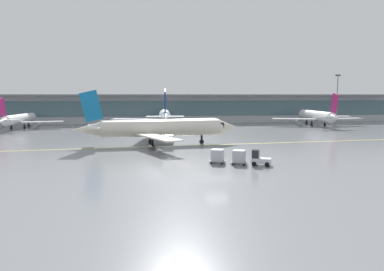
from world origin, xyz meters
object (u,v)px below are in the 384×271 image
(gate_airplane_2, at_px, (317,116))
(baggage_tug, at_px, (260,159))
(cargo_dolly_lead, at_px, (239,157))
(taxiing_regional_jet, at_px, (159,129))
(apron_light_mast_1, at_px, (337,97))
(cargo_dolly_trailing, at_px, (217,156))
(gate_airplane_1, at_px, (165,116))
(gate_airplane_0, at_px, (19,119))

(gate_airplane_2, relative_size, baggage_tug, 10.23)
(gate_airplane_2, xyz_separation_m, cargo_dolly_lead, (-40.60, -61.03, -1.94))
(taxiing_regional_jet, xyz_separation_m, apron_light_mast_1, (63.16, 51.06, 5.73))
(cargo_dolly_trailing, bearing_deg, apron_light_mast_1, 76.52)
(gate_airplane_2, xyz_separation_m, cargo_dolly_trailing, (-43.32, -59.79, -1.94))
(baggage_tug, height_order, cargo_dolly_lead, baggage_tug)
(taxiing_regional_jet, bearing_deg, cargo_dolly_lead, -71.92)
(gate_airplane_2, bearing_deg, cargo_dolly_trailing, 147.38)
(apron_light_mast_1, bearing_deg, baggage_tug, -124.53)
(gate_airplane_1, bearing_deg, cargo_dolly_trailing, -173.59)
(taxiing_regional_jet, xyz_separation_m, baggage_tug, (12.07, -23.19, -2.21))
(gate_airplane_1, height_order, baggage_tug, gate_airplane_1)
(cargo_dolly_lead, relative_size, apron_light_mast_1, 0.16)
(apron_light_mast_1, bearing_deg, taxiing_regional_jet, -141.05)
(gate_airplane_0, relative_size, apron_light_mast_1, 1.64)
(cargo_dolly_trailing, bearing_deg, gate_airplane_1, 117.50)
(gate_airplane_0, distance_m, taxiing_regional_jet, 55.10)
(cargo_dolly_trailing, xyz_separation_m, apron_light_mast_1, (56.33, 71.85, 7.78))
(gate_airplane_0, bearing_deg, baggage_tug, -137.91)
(gate_airplane_2, bearing_deg, baggage_tug, 151.83)
(gate_airplane_1, bearing_deg, apron_light_mast_1, -75.41)
(cargo_dolly_lead, height_order, apron_light_mast_1, apron_light_mast_1)
(gate_airplane_2, bearing_deg, taxiing_regional_jet, 131.18)
(gate_airplane_2, distance_m, taxiing_regional_jet, 63.53)
(gate_airplane_2, distance_m, apron_light_mast_1, 18.68)
(gate_airplane_2, height_order, apron_light_mast_1, apron_light_mast_1)
(gate_airplane_0, xyz_separation_m, cargo_dolly_lead, (46.32, -63.08, -1.59))
(cargo_dolly_lead, distance_m, apron_light_mast_1, 90.98)
(cargo_dolly_lead, height_order, cargo_dolly_trailing, same)
(cargo_dolly_trailing, relative_size, apron_light_mast_1, 0.16)
(gate_airplane_0, bearing_deg, apron_light_mast_1, -79.43)
(gate_airplane_2, xyz_separation_m, baggage_tug, (-38.08, -62.19, -2.10))
(baggage_tug, bearing_deg, taxiing_regional_jet, 142.12)
(cargo_dolly_trailing, bearing_deg, taxiing_regional_jet, 132.81)
(taxiing_regional_jet, relative_size, cargo_dolly_lead, 12.13)
(gate_airplane_2, distance_m, baggage_tug, 72.95)
(apron_light_mast_1, bearing_deg, cargo_dolly_trailing, -128.09)
(baggage_tug, xyz_separation_m, apron_light_mast_1, (51.09, 74.26, 7.94))
(gate_airplane_1, height_order, taxiing_regional_jet, gate_airplane_1)
(gate_airplane_1, xyz_separation_m, cargo_dolly_trailing, (3.04, -60.24, -2.23))
(baggage_tug, bearing_deg, apron_light_mast_1, 80.09)
(baggage_tug, distance_m, apron_light_mast_1, 90.48)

